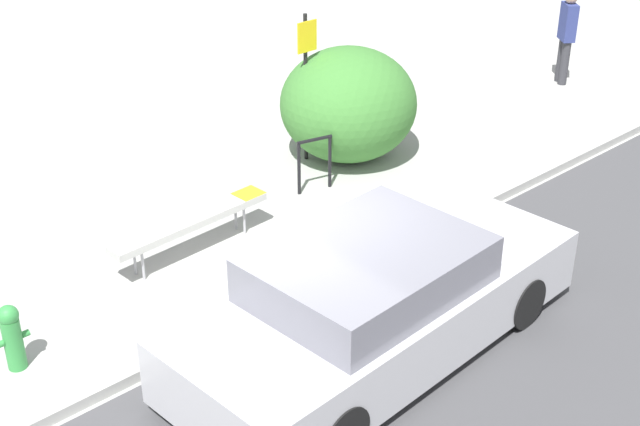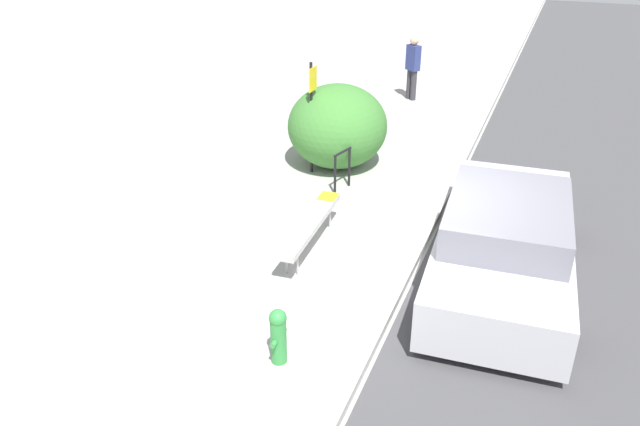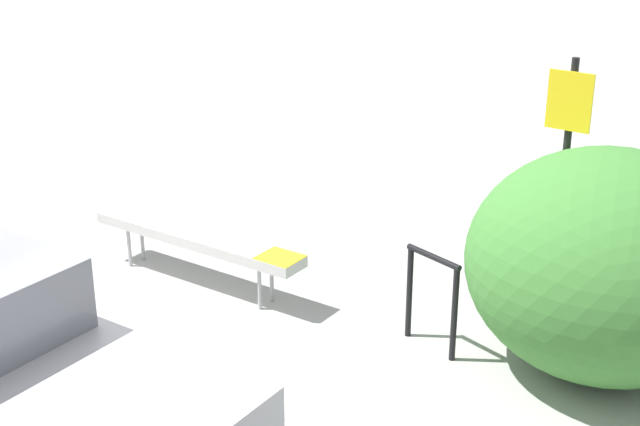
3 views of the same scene
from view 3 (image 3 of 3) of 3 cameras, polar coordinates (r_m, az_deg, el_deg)
ground_plane at (r=7.61m, az=-17.41°, el=-8.38°), size 60.00×60.00×0.00m
curb at (r=7.58m, az=-17.47°, el=-7.95°), size 60.00×0.20×0.13m
bench at (r=8.27m, az=-7.88°, el=-1.66°), size 2.31×0.43×0.51m
bike_rack at (r=7.14m, az=7.17°, el=-5.00°), size 0.55×0.18×0.83m
sign_post at (r=7.31m, az=15.32°, el=2.50°), size 0.36×0.08×2.30m
shrub_hedge at (r=7.00m, az=17.85°, el=-3.12°), size 2.12×2.08×1.74m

